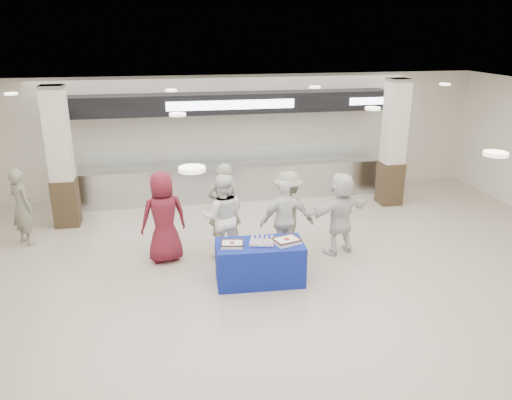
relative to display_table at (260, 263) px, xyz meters
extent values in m
plane|color=beige|center=(0.16, -0.63, -0.38)|extent=(14.00, 14.00, 0.00)
cube|color=silver|center=(0.16, 4.77, 0.08)|extent=(8.00, 0.80, 0.90)
cube|color=silver|center=(0.16, 4.77, 0.55)|extent=(8.00, 0.85, 0.04)
cube|color=white|center=(0.16, 4.47, 0.88)|extent=(7.60, 0.02, 0.50)
cube|color=black|center=(0.16, 4.77, 2.17)|extent=(8.40, 0.70, 0.50)
cube|color=white|center=(0.16, 4.41, 2.17)|extent=(3.20, 0.03, 0.22)
cube|color=white|center=(3.96, 4.41, 2.17)|extent=(1.40, 0.03, 0.18)
cube|color=#362818|center=(-3.84, 3.57, 0.18)|extent=(0.55, 0.55, 1.10)
cube|color=beige|center=(-3.84, 3.57, 1.78)|extent=(0.50, 0.50, 2.10)
cube|color=#362818|center=(4.16, 3.57, 0.18)|extent=(0.55, 0.55, 1.10)
cube|color=beige|center=(4.16, 3.57, 1.78)|extent=(0.50, 0.50, 2.10)
cube|color=#152996|center=(0.00, 0.00, 0.00)|extent=(1.59, 0.86, 0.75)
cube|color=white|center=(-0.50, -0.02, 0.41)|extent=(0.43, 0.36, 0.06)
cube|color=#442913|center=(-0.50, -0.02, 0.45)|extent=(0.43, 0.36, 0.02)
cylinder|color=red|center=(-0.50, -0.02, 0.44)|extent=(0.10, 0.10, 0.01)
cube|color=white|center=(0.47, -0.07, 0.41)|extent=(0.52, 0.46, 0.07)
cube|color=#442913|center=(0.47, -0.07, 0.46)|extent=(0.52, 0.46, 0.02)
cylinder|color=red|center=(0.47, -0.07, 0.45)|extent=(0.12, 0.12, 0.01)
cube|color=silver|center=(0.04, 0.01, 0.38)|extent=(0.50, 0.42, 0.02)
imported|color=maroon|center=(-1.65, 1.22, 0.53)|extent=(0.98, 0.75, 1.81)
imported|color=gray|center=(-0.44, 1.47, 0.55)|extent=(0.71, 0.49, 1.86)
imported|color=white|center=(-0.52, 1.12, 0.49)|extent=(0.90, 0.74, 1.73)
imported|color=white|center=(0.68, 0.93, 0.42)|extent=(0.96, 0.45, 1.60)
imported|color=gray|center=(0.81, 1.20, 0.47)|extent=(1.14, 0.71, 1.70)
imported|color=white|center=(1.83, 0.94, 0.47)|extent=(1.64, 0.96, 1.68)
imported|color=gray|center=(-4.54, 2.61, 0.45)|extent=(0.70, 0.71, 1.65)
camera|label=1|loc=(-1.59, -7.91, 3.97)|focal=35.00mm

